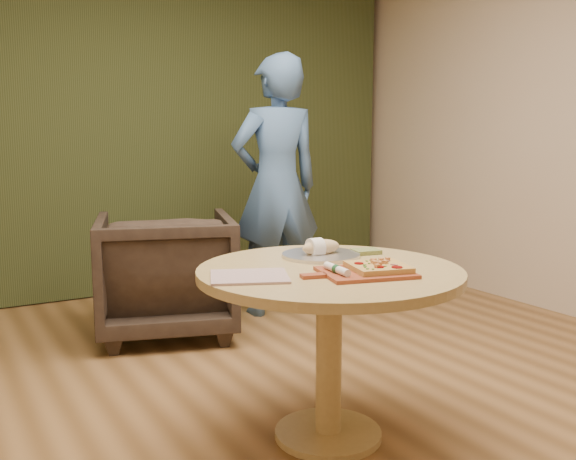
# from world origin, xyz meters

# --- Properties ---
(room_shell) EXTENTS (5.04, 6.04, 2.84)m
(room_shell) POSITION_xyz_m (0.00, 0.00, 1.40)
(room_shell) COLOR olive
(room_shell) RESTS_ON ground
(curtain) EXTENTS (4.80, 0.14, 2.78)m
(curtain) POSITION_xyz_m (0.00, 2.90, 1.40)
(curtain) COLOR #293317
(curtain) RESTS_ON ground
(pedestal_table) EXTENTS (1.11, 1.11, 0.75)m
(pedestal_table) POSITION_xyz_m (-0.04, -0.07, 0.61)
(pedestal_table) COLOR tan
(pedestal_table) RESTS_ON ground
(pizza_paddle) EXTENTS (0.47, 0.36, 0.01)m
(pizza_paddle) POSITION_xyz_m (0.01, -0.24, 0.76)
(pizza_paddle) COLOR #964126
(pizza_paddle) RESTS_ON pedestal_table
(flatbread_pizza) EXTENTS (0.27, 0.27, 0.04)m
(flatbread_pizza) POSITION_xyz_m (0.08, -0.26, 0.78)
(flatbread_pizza) COLOR tan
(flatbread_pizza) RESTS_ON pizza_paddle
(cutlery_roll) EXTENTS (0.05, 0.20, 0.03)m
(cutlery_roll) POSITION_xyz_m (-0.10, -0.22, 0.78)
(cutlery_roll) COLOR white
(cutlery_roll) RESTS_ON pizza_paddle
(newspaper) EXTENTS (0.37, 0.35, 0.01)m
(newspaper) POSITION_xyz_m (-0.41, -0.07, 0.76)
(newspaper) COLOR beige
(newspaper) RESTS_ON pedestal_table
(serving_tray) EXTENTS (0.36, 0.36, 0.02)m
(serving_tray) POSITION_xyz_m (0.07, 0.15, 0.76)
(serving_tray) COLOR silver
(serving_tray) RESTS_ON pedestal_table
(bread_roll) EXTENTS (0.19, 0.09, 0.09)m
(bread_roll) POSITION_xyz_m (0.06, 0.15, 0.79)
(bread_roll) COLOR #D3B881
(bread_roll) RESTS_ON serving_tray
(green_packet) EXTENTS (0.14, 0.12, 0.02)m
(green_packet) POSITION_xyz_m (0.29, 0.11, 0.76)
(green_packet) COLOR #515F2B
(green_packet) RESTS_ON pedestal_table
(armchair) EXTENTS (1.05, 1.02, 0.88)m
(armchair) POSITION_xyz_m (-0.14, 1.67, 0.44)
(armchair) COLOR black
(armchair) RESTS_ON ground
(person_standing) EXTENTS (0.71, 0.49, 1.85)m
(person_standing) POSITION_xyz_m (0.72, 1.75, 0.93)
(person_standing) COLOR #416595
(person_standing) RESTS_ON ground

